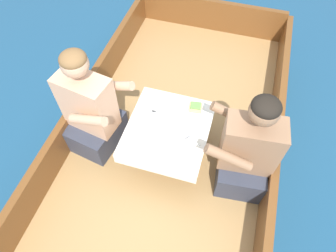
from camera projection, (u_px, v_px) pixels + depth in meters
name	position (u px, v px, depth m)	size (l,w,h in m)	color
ground_plane	(169.00, 163.00, 2.90)	(60.00, 60.00, 0.00)	navy
boat_deck	(169.00, 156.00, 2.78)	(1.77, 3.61, 0.30)	#A87F4C
gunwale_port	(78.00, 115.00, 2.67)	(0.06, 3.61, 0.32)	brown
gunwale_starboard	(272.00, 163.00, 2.39)	(0.06, 3.61, 0.32)	brown
bow_coaming	(212.00, 15.00, 3.50)	(1.65, 0.06, 0.36)	brown
cockpit_table	(168.00, 130.00, 2.38)	(0.64, 0.71, 0.36)	#B2B2B7
person_port	(91.00, 112.00, 2.38)	(0.57, 0.52, 1.01)	#333847
person_starboard	(246.00, 152.00, 2.19)	(0.55, 0.48, 0.96)	#333847
plate_sandwich	(195.00, 109.00, 2.45)	(0.19, 0.19, 0.01)	white
plate_bread	(152.00, 126.00, 2.35)	(0.20, 0.20, 0.01)	white
sandwich	(196.00, 107.00, 2.42)	(0.11, 0.10, 0.05)	tan
bowl_port_near	(136.00, 143.00, 2.23)	(0.12, 0.12, 0.04)	white
bowl_starboard_near	(169.00, 146.00, 2.22)	(0.14, 0.14, 0.04)	white
coffee_cup_port	(174.00, 107.00, 2.43)	(0.11, 0.08, 0.05)	white
coffee_cup_starboard	(191.00, 143.00, 2.22)	(0.11, 0.08, 0.06)	white
coffee_cup_center	(157.00, 104.00, 2.44)	(0.10, 0.07, 0.06)	white
utensil_fork_port	(148.00, 111.00, 2.44)	(0.17, 0.04, 0.00)	silver
utensil_spoon_center	(159.00, 145.00, 2.25)	(0.17, 0.03, 0.01)	silver
utensil_knife_port	(195.00, 135.00, 2.30)	(0.14, 0.11, 0.00)	silver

